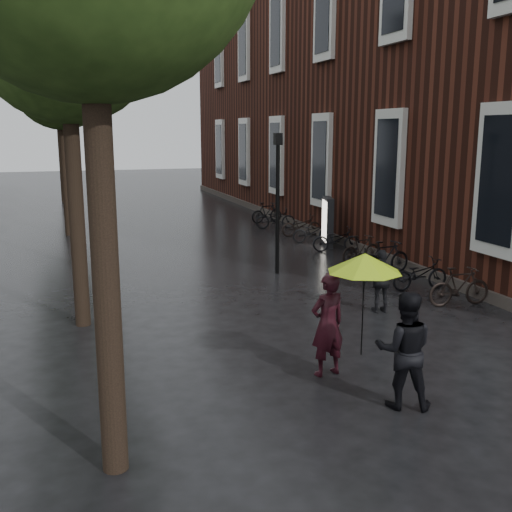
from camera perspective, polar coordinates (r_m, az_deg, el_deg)
name	(u,v)px	position (r m, az deg, el deg)	size (l,w,h in m)	color
ground	(436,454)	(8.57, 16.74, -17.64)	(120.00, 120.00, 0.00)	black
brick_building	(386,90)	(29.59, 12.28, 15.19)	(10.20, 33.20, 12.00)	#38160F
street_trees	(62,64)	(22.02, -17.99, 17.03)	(4.33, 34.03, 8.91)	black
person_burgundy	(328,324)	(10.35, 6.83, -6.49)	(0.66, 0.43, 1.81)	black
person_black	(404,350)	(9.40, 13.93, -8.67)	(0.88, 0.69, 1.82)	black
lime_umbrella	(365,263)	(9.52, 10.30, -0.64)	(1.20, 1.20, 1.76)	black
pedestrian_walking	(382,281)	(14.13, 11.88, -2.35)	(0.87, 0.36, 1.48)	black
parked_bicycles	(333,239)	(21.05, 7.32, 1.66)	(2.07, 14.58, 1.02)	black
ad_lightbox	(328,222)	(21.93, 6.83, 3.26)	(0.27, 1.18, 1.78)	black
lamp_post	(278,190)	(17.34, 2.08, 6.33)	(0.21, 0.21, 4.08)	black
cycle_sign	(94,194)	(24.31, -15.15, 5.72)	(0.14, 0.47, 2.59)	#262628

